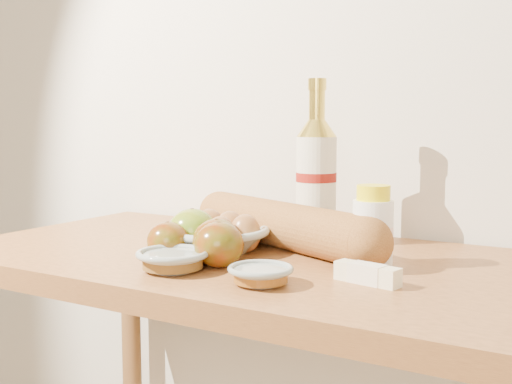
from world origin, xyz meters
TOP-DOWN VIEW (x-y plane):
  - back_wall at (0.00, 1.51)m, footprint 3.50×0.02m
  - table at (0.00, 1.18)m, footprint 1.20×0.60m
  - bourbon_bottle at (0.04, 1.32)m, footprint 0.10×0.10m
  - cream_bottle at (0.20, 1.21)m, footprint 0.08×0.08m
  - egg_bowl at (-0.10, 1.17)m, footprint 0.25×0.25m
  - baguette at (-0.01, 1.26)m, footprint 0.53×0.29m
  - apple_yellowgreen at (-0.12, 1.13)m, footprint 0.12×0.12m
  - apple_redgreen_front at (-0.13, 1.06)m, footprint 0.09×0.09m
  - apple_redgreen_right at (-0.02, 1.06)m, footprint 0.11×0.11m
  - sugar_bowl at (-0.07, 1.00)m, footprint 0.14×0.14m
  - syrup_bowl at (0.10, 1.00)m, footprint 0.13×0.13m
  - butter_stick at (0.23, 1.09)m, footprint 0.11×0.05m
  - apple_extra at (-0.04, 1.08)m, footprint 0.11×0.11m

SIDE VIEW (x-z plane):
  - table at x=0.00m, z-range 0.33..1.23m
  - butter_stick at x=0.23m, z-range 0.90..0.93m
  - syrup_bowl at x=0.10m, z-range 0.90..0.93m
  - sugar_bowl at x=-0.07m, z-range 0.90..0.94m
  - egg_bowl at x=-0.10m, z-range 0.89..0.97m
  - apple_redgreen_front at x=-0.13m, z-range 0.90..0.97m
  - apple_redgreen_right at x=-0.02m, z-range 0.90..0.98m
  - apple_extra at x=-0.04m, z-range 0.90..0.98m
  - apple_yellowgreen at x=-0.12m, z-range 0.90..0.98m
  - baguette at x=-0.01m, z-range 0.90..0.99m
  - cream_bottle at x=0.20m, z-range 0.89..1.03m
  - bourbon_bottle at x=0.04m, z-range 0.87..1.20m
  - back_wall at x=0.00m, z-range 0.00..2.60m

